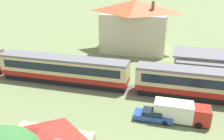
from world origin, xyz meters
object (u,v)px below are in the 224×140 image
object	(u,v)px
station_house_terracotta_roof	(135,25)
delivery_truck_red	(181,112)
passenger_train	(134,76)
parked_car_blue	(153,115)
station_building	(204,63)

from	to	relation	value
station_house_terracotta_roof	delivery_truck_red	size ratio (longest dim) A/B	2.32
passenger_train	station_house_terracotta_roof	distance (m)	20.41
passenger_train	parked_car_blue	xyz separation A→B (m)	(3.45, -6.77, -1.71)
passenger_train	delivery_truck_red	xyz separation A→B (m)	(6.50, -6.27, -1.09)
passenger_train	station_house_terracotta_roof	xyz separation A→B (m)	(-3.40, 19.86, 3.27)
station_building	parked_car_blue	bearing A→B (deg)	-112.59
passenger_train	delivery_truck_red	size ratio (longest dim) A/B	13.66
station_building	station_house_terracotta_roof	distance (m)	17.50
passenger_train	parked_car_blue	distance (m)	7.79
passenger_train	station_building	bearing A→B (deg)	42.95
passenger_train	delivery_truck_red	bearing A→B (deg)	-43.98
parked_car_blue	station_building	bearing A→B (deg)	67.68
station_building	parked_car_blue	world-z (taller)	station_building
station_building	parked_car_blue	distance (m)	17.69
passenger_train	station_house_terracotta_roof	size ratio (longest dim) A/B	5.88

